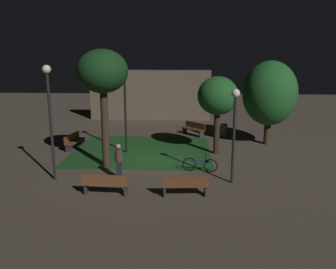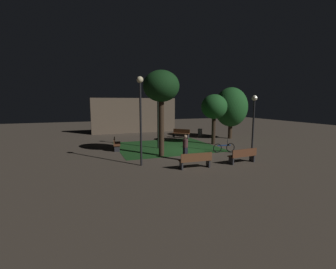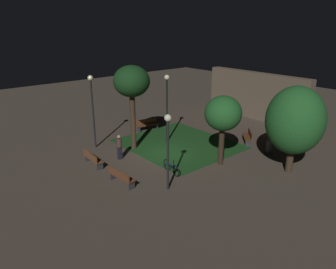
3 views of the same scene
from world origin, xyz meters
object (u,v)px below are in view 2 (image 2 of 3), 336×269
at_px(bench_corner, 243,155).
at_px(bench_back_row, 116,143).
at_px(bicycle, 224,148).
at_px(pedestrian, 185,147).
at_px(tree_tall_center, 161,88).
at_px(trash_bin, 200,133).
at_px(lamp_post_path_center, 254,114).
at_px(tree_left_canopy, 231,107).
at_px(bench_front_left, 181,133).
at_px(lamp_post_plaza_west, 140,107).
at_px(bench_front_right, 196,160).
at_px(tree_right_canopy, 214,107).
at_px(lamp_post_near_wall, 158,106).

distance_m(bench_corner, bench_back_row, 9.26).
xyz_separation_m(bicycle, pedestrian, (-3.61, -1.17, 0.51)).
distance_m(tree_tall_center, trash_bin, 10.00).
distance_m(lamp_post_path_center, trash_bin, 8.77).
height_order(tree_tall_center, pedestrian, tree_tall_center).
relative_size(tree_left_canopy, trash_bin, 5.76).
distance_m(bench_front_left, pedestrian, 9.26).
bearing_deg(lamp_post_path_center, pedestrian, 177.67).
bearing_deg(bench_corner, lamp_post_plaza_west, 164.40).
height_order(bench_back_row, tree_left_canopy, tree_left_canopy).
relative_size(bench_back_row, tree_left_canopy, 0.37).
height_order(bench_front_right, bench_back_row, same).
height_order(bench_front_right, lamp_post_plaza_west, lamp_post_plaza_west).
relative_size(tree_right_canopy, pedestrian, 2.64).
height_order(tree_tall_center, tree_left_canopy, tree_tall_center).
bearing_deg(lamp_post_path_center, tree_left_canopy, 66.09).
bearing_deg(trash_bin, tree_left_canopy, -35.65).
bearing_deg(lamp_post_near_wall, bench_front_left, 48.31).
xyz_separation_m(bench_corner, tree_tall_center, (-3.89, 3.53, 4.04)).
distance_m(bench_back_row, tree_left_canopy, 11.85).
relative_size(bench_back_row, tree_tall_center, 0.33).
bearing_deg(lamp_post_plaza_west, bench_back_row, 98.01).
bearing_deg(tree_right_canopy, lamp_post_near_wall, -179.50).
height_order(tree_right_canopy, lamp_post_plaza_west, lamp_post_plaza_west).
xyz_separation_m(bench_front_right, pedestrian, (0.21, 1.78, 0.37)).
relative_size(trash_bin, bicycle, 0.53).
relative_size(tree_tall_center, lamp_post_plaza_west, 1.13).
bearing_deg(tree_tall_center, bench_front_left, 56.93).
bearing_deg(bicycle, lamp_post_path_center, -46.04).
distance_m(bench_back_row, lamp_post_path_center, 10.13).
height_order(lamp_post_near_wall, bicycle, lamp_post_near_wall).
distance_m(tree_right_canopy, tree_tall_center, 6.28).
height_order(bench_back_row, lamp_post_path_center, lamp_post_path_center).
bearing_deg(tree_left_canopy, bench_back_row, -171.86).
height_order(tree_left_canopy, pedestrian, tree_left_canopy).
relative_size(bench_corner, tree_tall_center, 0.32).
xyz_separation_m(lamp_post_plaza_west, lamp_post_near_wall, (2.45, 4.41, -0.07)).
relative_size(bench_corner, bench_back_row, 0.99).
height_order(tree_left_canopy, bicycle, tree_left_canopy).
bearing_deg(bench_back_row, tree_right_canopy, -4.00).
bearing_deg(bench_front_left, tree_left_canopy, -25.36).
xyz_separation_m(tree_tall_center, lamp_post_plaza_west, (-1.87, -1.92, -1.17)).
height_order(bench_back_row, pedestrian, pedestrian).
bearing_deg(bicycle, bench_corner, -103.12).
bearing_deg(lamp_post_plaza_west, bench_corner, -15.60).
bearing_deg(tree_right_canopy, trash_bin, 78.07).
xyz_separation_m(lamp_post_path_center, bicycle, (-1.32, 1.37, -2.45)).
bearing_deg(bench_back_row, tree_left_canopy, 8.14).
bearing_deg(tree_left_canopy, bicycle, -128.87).
bearing_deg(pedestrian, bench_front_left, 67.87).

